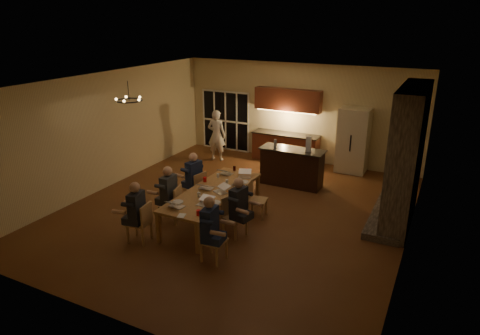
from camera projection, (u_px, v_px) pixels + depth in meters
name	position (u px, v px, depth m)	size (l,w,h in m)	color
floor	(236.00, 210.00, 10.72)	(9.00, 9.00, 0.00)	brown
back_wall	(299.00, 113.00, 13.98)	(8.00, 0.04, 3.20)	beige
left_wall	(107.00, 130.00, 11.87)	(0.04, 9.00, 3.20)	beige
right_wall	(416.00, 176.00, 8.48)	(0.04, 9.00, 3.20)	beige
ceiling	(236.00, 81.00, 9.63)	(8.00, 9.00, 0.04)	white
french_doors	(226.00, 121.00, 15.27)	(1.86, 0.08, 2.10)	black
fireplace	(406.00, 157.00, 9.63)	(0.58, 2.50, 3.20)	#75685C
kitchenette	(286.00, 126.00, 13.98)	(2.24, 0.68, 2.40)	#622B1C
refrigerator	(353.00, 140.00, 13.07)	(0.90, 0.68, 2.00)	beige
dining_table	(213.00, 205.00, 10.11)	(1.10, 3.07, 0.75)	#BD7C4B
bar_island	(292.00, 167.00, 12.14)	(1.82, 0.68, 1.08)	black
chair_left_near	(139.00, 222.00, 9.12)	(0.44, 0.44, 0.89)	tan
chair_left_mid	(170.00, 204.00, 10.00)	(0.44, 0.44, 0.89)	tan
chair_left_far	(195.00, 188.00, 10.93)	(0.44, 0.44, 0.89)	tan
chair_right_near	(214.00, 240.00, 8.39)	(0.44, 0.44, 0.89)	tan
chair_right_mid	(235.00, 217.00, 9.37)	(0.44, 0.44, 0.89)	tan
chair_right_far	(257.00, 200.00, 10.24)	(0.44, 0.44, 0.89)	tan
person_left_near	(137.00, 213.00, 9.00)	(0.60, 0.60, 1.38)	#252730
person_right_near	(210.00, 230.00, 8.30)	(0.60, 0.60, 1.38)	#1C2647
person_left_mid	(169.00, 194.00, 9.92)	(0.60, 0.60, 1.38)	#34393D
person_right_mid	(239.00, 208.00, 9.23)	(0.60, 0.60, 1.38)	#252730
person_left_far	(194.00, 179.00, 10.88)	(0.60, 0.60, 1.38)	#1C2647
standing_person	(217.00, 135.00, 14.20)	(0.62, 0.41, 1.70)	silver
chandelier	(129.00, 100.00, 9.91)	(0.61, 0.61, 0.03)	black
laptop_a	(177.00, 202.00, 9.11)	(0.32, 0.28, 0.23)	silver
laptop_b	(204.00, 200.00, 9.19)	(0.32, 0.28, 0.23)	silver
laptop_c	(206.00, 184.00, 10.06)	(0.32, 0.28, 0.23)	silver
laptop_d	(220.00, 188.00, 9.85)	(0.32, 0.28, 0.23)	silver
laptop_e	(226.00, 170.00, 10.99)	(0.32, 0.28, 0.23)	silver
laptop_f	(245.00, 173.00, 10.76)	(0.32, 0.28, 0.23)	silver
mug_front	(199.00, 195.00, 9.63)	(0.08, 0.08, 0.10)	silver
mug_mid	(227.00, 182.00, 10.39)	(0.07, 0.07, 0.10)	silver
mug_back	(218.00, 175.00, 10.79)	(0.07, 0.07, 0.10)	silver
redcup_near	(198.00, 213.00, 8.73)	(0.09, 0.09, 0.12)	red
redcup_mid	(205.00, 179.00, 10.50)	(0.08, 0.08, 0.12)	red
redcup_far	(247.00, 171.00, 11.08)	(0.09, 0.09, 0.12)	red
can_silver	(201.00, 199.00, 9.40)	(0.06, 0.06, 0.12)	#B2B2B7
can_cola	(234.00, 169.00, 11.24)	(0.07, 0.07, 0.12)	#3F0F0C
can_right	(233.00, 186.00, 10.07)	(0.06, 0.06, 0.12)	#B2B2B7
plate_near	(215.00, 203.00, 9.33)	(0.25, 0.25, 0.02)	silver
plate_left	(178.00, 202.00, 9.36)	(0.24, 0.24, 0.02)	silver
plate_far	(243.00, 182.00, 10.48)	(0.27, 0.27, 0.02)	silver
notepad	(181.00, 216.00, 8.72)	(0.15, 0.20, 0.01)	white
bar_bottle	(275.00, 143.00, 12.07)	(0.08, 0.08, 0.24)	#99999E
bar_blender	(309.00, 144.00, 11.71)	(0.13, 0.13, 0.42)	silver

